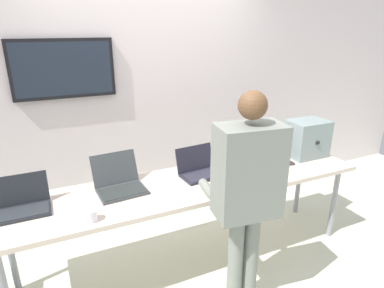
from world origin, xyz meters
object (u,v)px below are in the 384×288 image
object	(u,v)px
workbench	(192,187)
laptop_station_1	(119,182)
equipment_box	(307,138)
laptop_station_3	(267,155)
person	(247,187)
coffee_mug	(91,215)
laptop_station_2	(199,169)
laptop_station_0	(21,204)

from	to	relation	value
workbench	laptop_station_1	bearing A→B (deg)	167.73
equipment_box	laptop_station_3	xyz separation A→B (m)	(-0.43, 0.06, -0.13)
person	coffee_mug	distance (m)	1.07
equipment_box	person	size ratio (longest dim) A/B	0.23
equipment_box	workbench	bearing A→B (deg)	-176.95
laptop_station_2	person	world-z (taller)	person
laptop_station_0	laptop_station_3	distance (m)	2.16
workbench	coffee_mug	size ratio (longest dim) A/B	34.58
laptop_station_0	coffee_mug	distance (m)	0.55
laptop_station_0	laptop_station_1	world-z (taller)	laptop_station_1
workbench	coffee_mug	bearing A→B (deg)	-163.84
laptop_station_0	person	world-z (taller)	person
laptop_station_3	coffee_mug	world-z (taller)	laptop_station_3
laptop_station_0	person	bearing A→B (deg)	-26.77
laptop_station_3	workbench	bearing A→B (deg)	-171.38
workbench	person	distance (m)	0.69
laptop_station_3	person	bearing A→B (deg)	-134.74
laptop_station_2	coffee_mug	world-z (taller)	laptop_station_2
workbench	person	xyz separation A→B (m)	(0.13, -0.62, 0.27)
laptop_station_0	laptop_station_3	xyz separation A→B (m)	(2.16, 0.04, 0.00)
laptop_station_0	laptop_station_2	xyz separation A→B (m)	(1.41, 0.02, -0.00)
workbench	laptop_station_0	bearing A→B (deg)	175.93
coffee_mug	laptop_station_2	bearing A→B (deg)	19.96
equipment_box	laptop_station_1	distance (m)	1.88
equipment_box	laptop_station_0	xyz separation A→B (m)	(-2.59, 0.02, -0.13)
laptop_station_3	coffee_mug	bearing A→B (deg)	-167.57
laptop_station_0	laptop_station_3	world-z (taller)	laptop_station_3
laptop_station_0	laptop_station_3	bearing A→B (deg)	1.07
equipment_box	laptop_station_1	xyz separation A→B (m)	(-1.88, 0.06, -0.12)
workbench	laptop_station_0	size ratio (longest dim) A/B	8.14
laptop_station_1	equipment_box	bearing A→B (deg)	-1.74
coffee_mug	laptop_station_0	bearing A→B (deg)	141.24
laptop_station_3	laptop_station_1	bearing A→B (deg)	-179.77
equipment_box	laptop_station_1	bearing A→B (deg)	178.26
equipment_box	person	bearing A→B (deg)	-149.53
workbench	equipment_box	world-z (taller)	equipment_box
laptop_station_2	coffee_mug	size ratio (longest dim) A/B	4.31
workbench	laptop_station_3	world-z (taller)	laptop_station_3
workbench	coffee_mug	xyz separation A→B (m)	(-0.86, -0.25, 0.09)
coffee_mug	laptop_station_3	bearing A→B (deg)	12.43
equipment_box	laptop_station_3	size ratio (longest dim) A/B	0.92
equipment_box	coffee_mug	distance (m)	2.19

